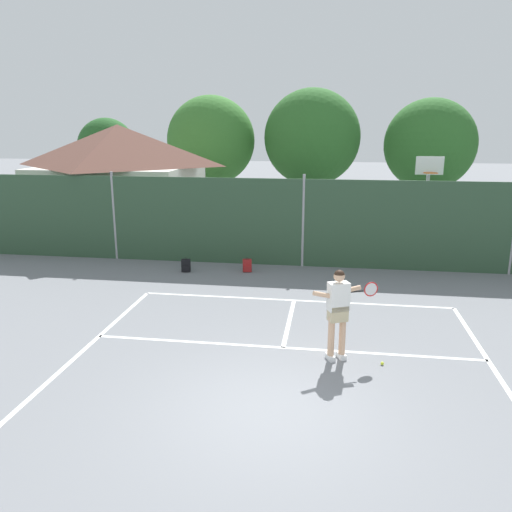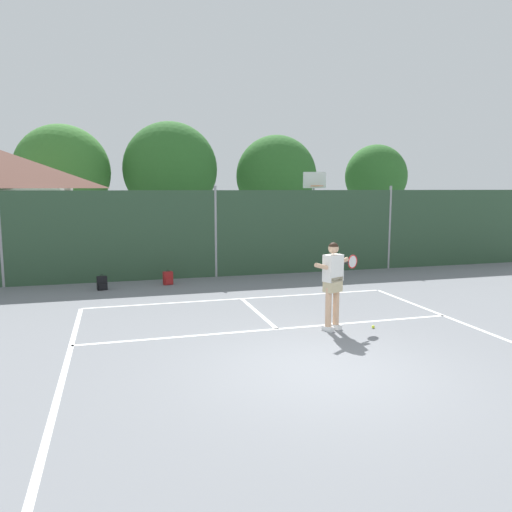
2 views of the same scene
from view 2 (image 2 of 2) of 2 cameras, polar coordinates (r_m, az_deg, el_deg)
name	(u,v)px [view 2 (image 2 of 2)]	position (r m, az deg, el deg)	size (l,w,h in m)	color
ground_plane	(324,370)	(8.47, 7.78, -12.78)	(120.00, 120.00, 0.00)	slate
court_markings	(309,357)	(9.03, 6.11, -11.41)	(8.30, 11.10, 0.01)	white
chainlink_fence	(216,234)	(16.63, -4.63, 2.54)	(26.09, 0.09, 3.03)	#2D4C33
basketball_hoop	(314,205)	(19.12, 6.62, 5.80)	(0.90, 0.67, 3.55)	#9E9EA3
treeline_backdrop	(183,173)	(27.48, -8.33, 9.32)	(27.16, 4.50, 6.44)	brown
tennis_player	(333,278)	(10.48, 8.81, -2.48)	(1.29, 0.73, 1.85)	silver
tennis_ball	(373,327)	(10.99, 13.25, -7.88)	(0.07, 0.07, 0.07)	#CCE033
backpack_black	(102,283)	(15.27, -17.18, -3.00)	(0.31, 0.28, 0.46)	black
backpack_red	(168,278)	(15.61, -10.02, -2.54)	(0.31, 0.29, 0.46)	maroon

